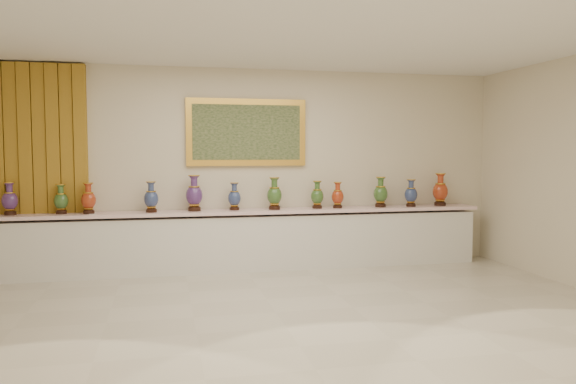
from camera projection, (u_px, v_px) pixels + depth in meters
name	position (u px, v px, depth m)	size (l,w,h in m)	color
ground	(276.00, 312.00, 6.15)	(8.00, 8.00, 0.00)	beige
room	(64.00, 164.00, 7.86)	(8.00, 8.00, 8.00)	beige
counter	(246.00, 241.00, 8.33)	(7.28, 0.48, 0.90)	white
vase_0	(10.00, 200.00, 7.60)	(0.23, 0.23, 0.45)	black
vase_1	(61.00, 201.00, 7.74)	(0.25, 0.25, 0.41)	black
vase_2	(89.00, 200.00, 7.76)	(0.24, 0.24, 0.43)	black
vase_3	(151.00, 198.00, 7.95)	(0.27, 0.27, 0.44)	black
vase_4	(194.00, 195.00, 8.12)	(0.30, 0.30, 0.52)	black
vase_5	(234.00, 198.00, 8.25)	(0.22, 0.22, 0.41)	black
vase_6	(274.00, 195.00, 8.33)	(0.23, 0.23, 0.48)	black
vase_7	(317.00, 196.00, 8.49)	(0.24, 0.24, 0.42)	black
vase_8	(338.00, 196.00, 8.55)	(0.22, 0.22, 0.40)	black
vase_9	(381.00, 194.00, 8.70)	(0.26, 0.26, 0.47)	black
vase_10	(411.00, 194.00, 8.79)	(0.25, 0.25, 0.43)	black
vase_11	(440.00, 191.00, 8.93)	(0.28, 0.28, 0.52)	black
label_card	(93.00, 214.00, 7.70)	(0.10, 0.06, 0.00)	white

